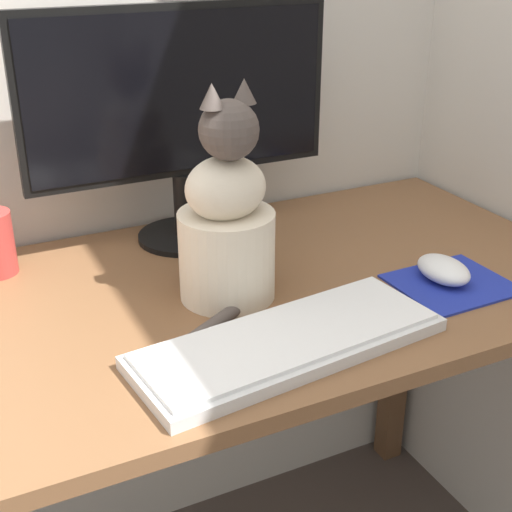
# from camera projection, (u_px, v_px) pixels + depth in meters

# --- Properties ---
(desk) EXTENTS (1.31, 0.63, 0.74)m
(desk) POSITION_uv_depth(u_px,v_px,m) (202.00, 356.00, 1.14)
(desk) COLOR brown
(desk) RESTS_ON ground_plane
(monitor) EXTENTS (0.54, 0.17, 0.41)m
(monitor) POSITION_uv_depth(u_px,v_px,m) (180.00, 109.00, 1.19)
(monitor) COLOR black
(monitor) RESTS_ON desk
(keyboard) EXTENTS (0.44, 0.21, 0.02)m
(keyboard) POSITION_uv_depth(u_px,v_px,m) (289.00, 341.00, 0.95)
(keyboard) COLOR silver
(keyboard) RESTS_ON desk
(mousepad_right) EXTENTS (0.18, 0.16, 0.00)m
(mousepad_right) POSITION_uv_depth(u_px,v_px,m) (452.00, 284.00, 1.13)
(mousepad_right) COLOR #1E2D9E
(mousepad_right) RESTS_ON desk
(computer_mouse_right) EXTENTS (0.07, 0.10, 0.04)m
(computer_mouse_right) POSITION_uv_depth(u_px,v_px,m) (443.00, 270.00, 1.13)
(computer_mouse_right) COLOR white
(computer_mouse_right) RESTS_ON mousepad_right
(cat) EXTENTS (0.19, 0.21, 0.33)m
(cat) POSITION_uv_depth(u_px,v_px,m) (227.00, 222.00, 1.04)
(cat) COLOR beige
(cat) RESTS_ON desk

